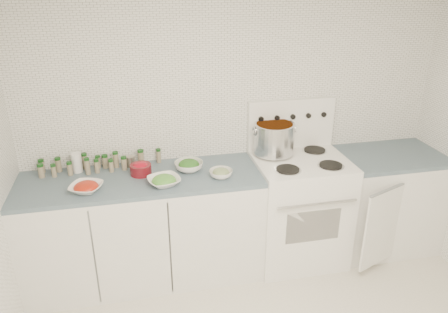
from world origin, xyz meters
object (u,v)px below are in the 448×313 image
bowl_snowpea (164,181)px  stove (298,206)px  stock_pot (274,137)px  bowl_tomato (86,187)px

bowl_snowpea → stove: bearing=7.6°
stove → bowl_snowpea: 1.23m
stock_pot → stove: bearing=-39.5°
stove → stock_pot: (-0.19, 0.16, 0.59)m
stock_pot → bowl_snowpea: size_ratio=1.24×
stock_pot → bowl_snowpea: 1.00m
stove → bowl_snowpea: size_ratio=4.72×
stove → bowl_tomato: stove is taller
stove → stock_pot: size_ratio=3.82×
stove → stock_pot: 0.64m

